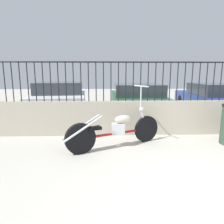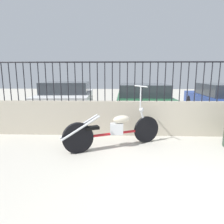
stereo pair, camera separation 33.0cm
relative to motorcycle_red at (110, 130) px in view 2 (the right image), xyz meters
name	(u,v)px [view 2 (the right image)]	position (x,y,z in m)	size (l,w,h in m)	color
ground_plane	(198,207)	(1.15, -1.94, -0.39)	(40.00, 40.00, 0.00)	#B7B2A5
low_wall	(156,118)	(1.15, 0.98, 0.06)	(10.04, 0.18, 0.90)	#B2A893
fence_railing	(158,76)	(1.15, 0.98, 1.15)	(10.04, 0.04, 1.00)	black
motorcycle_red	(110,130)	(0.00, 0.00, 0.00)	(2.12, 1.08, 1.34)	black
car_white	(68,98)	(-1.82, 3.55, 0.27)	(2.14, 4.09, 1.30)	black
car_green	(142,99)	(1.08, 3.47, 0.24)	(1.95, 4.31, 1.23)	black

